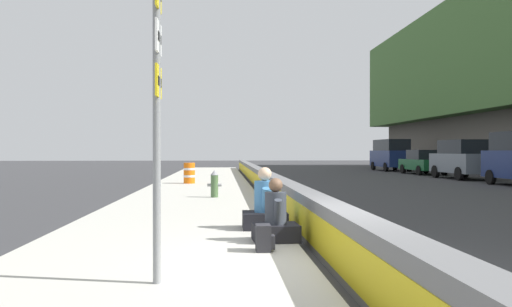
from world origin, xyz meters
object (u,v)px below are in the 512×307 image
Objects in this scene: parked_car_far at (423,162)px; backpack at (264,238)px; construction_barrel at (189,173)px; parked_car_farther at (391,154)px; parked_car_midline at (462,159)px; seated_person_middle at (265,209)px; fire_hydrant at (214,183)px; seated_person_foreground at (276,221)px; route_sign_post at (157,100)px.

backpack is at bearing 154.31° from parked_car_far.
parked_car_farther reaches higher than construction_barrel.
parked_car_midline is 0.94× the size of parked_car_farther.
parked_car_farther is at bearing -22.14° from seated_person_middle.
parked_car_farther is (34.09, -13.14, 1.02)m from backpack.
fire_hydrant is at bearing -170.17° from construction_barrel.
seated_person_foreground is 2.64× the size of backpack.
parked_car_far reaches higher than fire_hydrant.
parked_car_midline is at bearing -48.57° from fire_hydrant.
backpack is at bearing 158.92° from parked_car_farther.
construction_barrel is 16.31m from parked_car_midline.
parked_car_far is (18.53, -14.21, 0.27)m from fire_hydrant.
construction_barrel is at bearing 7.41° from backpack.
route_sign_post is 27.73m from parked_car_midline.
parked_car_farther is at bearing 0.75° from parked_car_midline.
fire_hydrant is at bearing 8.88° from seated_person_middle.
backpack is (1.83, -1.37, -1.90)m from route_sign_post.
parked_car_far is (25.42, -13.13, 0.35)m from seated_person_middle.
seated_person_middle is 0.26× the size of parked_car_far.
fire_hydrant is at bearing 150.64° from parked_car_farther.
seated_person_middle is at bearing -4.96° from backpack.
route_sign_post reaches higher than backpack.
backpack is 0.08× the size of parked_car_midline.
seated_person_foreground reaches higher than fire_hydrant.
construction_barrel is at bearing 9.37° from seated_person_middle.
seated_person_middle is 1.25× the size of construction_barrel.
fire_hydrant is 23.35m from parked_car_far.
construction_barrel is at bearing 9.83° from fire_hydrant.
backpack is at bearing -172.59° from construction_barrel.
parked_car_far is at bearing -25.69° from backpack.
parked_car_farther reaches higher than parked_car_midline.
construction_barrel is 0.21× the size of parked_car_far.
seated_person_foreground is at bearing -177.26° from seated_person_middle.
seated_person_foreground is at bearing -172.16° from fire_hydrant.
fire_hydrant is at bearing 7.84° from seated_person_foreground.
seated_person_foreground is 0.21× the size of parked_car_farther.
parked_car_midline is (12.51, -14.18, 0.60)m from fire_hydrant.
parked_car_midline reaches higher than parked_car_far.
construction_barrel is at bearing 8.77° from seated_person_foreground.
parked_car_midline is (20.81, -13.04, 0.71)m from seated_person_foreground.
seated_person_foreground is at bearing 147.94° from parked_car_midline.
route_sign_post is 9.00× the size of backpack.
parked_car_far is at bearing -37.47° from fire_hydrant.
parked_car_midline is (19.40, -13.10, 0.67)m from seated_person_middle.
parked_car_midline is at bearing -71.34° from construction_barrel.
parked_car_farther is at bearing -40.94° from construction_barrel.
seated_person_foreground is at bearing -171.23° from construction_barrel.
parked_car_far reaches higher than seated_person_middle.
fire_hydrant is 28.60m from parked_car_farther.
parked_car_far is at bearing -27.32° from seated_person_middle.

